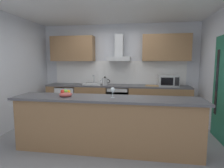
% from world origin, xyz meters
% --- Properties ---
extents(ground, '(5.44, 4.54, 0.02)m').
position_xyz_m(ground, '(0.00, 0.00, -0.01)').
color(ground, gray).
extents(ceiling, '(5.44, 4.54, 0.02)m').
position_xyz_m(ceiling, '(0.00, 0.00, 2.61)').
color(ceiling, white).
extents(wall_back, '(5.44, 0.12, 2.60)m').
position_xyz_m(wall_back, '(0.00, 1.83, 1.30)').
color(wall_back, silver).
rests_on(wall_back, ground).
extents(wall_left, '(0.12, 4.54, 2.60)m').
position_xyz_m(wall_left, '(-2.28, 0.00, 1.30)').
color(wall_left, silver).
rests_on(wall_left, ground).
extents(backsplash_tile, '(3.77, 0.02, 0.66)m').
position_xyz_m(backsplash_tile, '(0.00, 1.76, 1.23)').
color(backsplash_tile, white).
extents(counter_back, '(3.91, 0.60, 0.90)m').
position_xyz_m(counter_back, '(0.00, 1.45, 0.45)').
color(counter_back, olive).
rests_on(counter_back, ground).
extents(counter_island, '(3.23, 0.64, 0.94)m').
position_xyz_m(counter_island, '(0.08, -0.55, 0.48)').
color(counter_island, olive).
rests_on(counter_island, ground).
extents(upper_cabinets, '(3.85, 0.32, 0.70)m').
position_xyz_m(upper_cabinets, '(0.00, 1.60, 1.91)').
color(upper_cabinets, olive).
extents(side_door, '(0.08, 0.85, 2.05)m').
position_xyz_m(side_door, '(2.20, 0.19, 1.03)').
color(side_door, '#1E664C').
rests_on(side_door, ground).
extents(oven, '(0.60, 0.62, 0.80)m').
position_xyz_m(oven, '(0.05, 1.42, 0.46)').
color(oven, slate).
rests_on(oven, ground).
extents(refrigerator, '(0.58, 0.60, 0.85)m').
position_xyz_m(refrigerator, '(-1.42, 1.42, 0.43)').
color(refrigerator, white).
rests_on(refrigerator, ground).
extents(microwave, '(0.50, 0.38, 0.30)m').
position_xyz_m(microwave, '(1.37, 1.40, 1.05)').
color(microwave, '#B7BABC').
rests_on(microwave, counter_back).
extents(sink, '(0.50, 0.40, 0.26)m').
position_xyz_m(sink, '(-0.67, 1.43, 0.93)').
color(sink, silver).
rests_on(sink, counter_back).
extents(kettle, '(0.29, 0.15, 0.24)m').
position_xyz_m(kettle, '(-0.32, 1.39, 1.01)').
color(kettle, '#B7BABC').
rests_on(kettle, counter_back).
extents(range_hood, '(0.62, 0.45, 0.72)m').
position_xyz_m(range_hood, '(0.05, 1.55, 1.79)').
color(range_hood, '#B7BABC').
extents(wine_glass, '(0.08, 0.08, 0.18)m').
position_xyz_m(wine_glass, '(0.19, -0.55, 1.06)').
color(wine_glass, silver).
rests_on(wine_glass, counter_island).
extents(fruit_bowl, '(0.22, 0.22, 0.13)m').
position_xyz_m(fruit_bowl, '(-0.63, -0.58, 0.99)').
color(fruit_bowl, '#B24C47').
rests_on(fruit_bowl, counter_island).
extents(chopping_board, '(0.37, 0.28, 0.02)m').
position_xyz_m(chopping_board, '(0.96, 1.40, 0.91)').
color(chopping_board, tan).
rests_on(chopping_board, counter_back).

